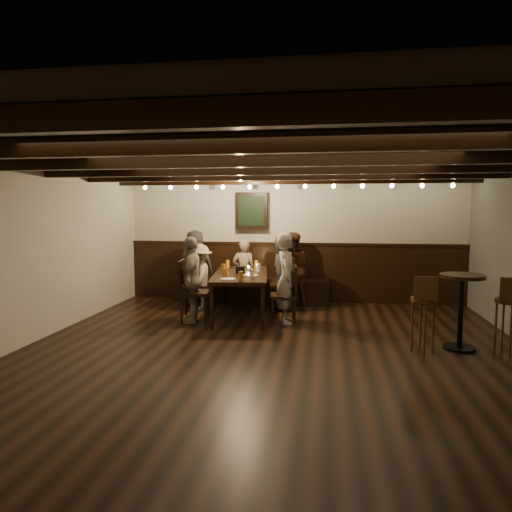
% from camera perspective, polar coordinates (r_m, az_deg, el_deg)
% --- Properties ---
extents(room, '(7.00, 7.00, 7.00)m').
position_cam_1_polar(room, '(7.66, 1.82, 0.52)').
color(room, black).
rests_on(room, ground).
extents(dining_table, '(1.11, 2.03, 0.72)m').
position_cam_1_polar(dining_table, '(7.63, -1.93, -2.59)').
color(dining_table, black).
rests_on(dining_table, floor).
extents(chair_left_near, '(0.46, 0.46, 0.90)m').
position_cam_1_polar(chair_left_near, '(8.21, -6.77, -4.78)').
color(chair_left_near, black).
rests_on(chair_left_near, floor).
extents(chair_left_far, '(0.51, 0.51, 0.99)m').
position_cam_1_polar(chair_left_far, '(7.34, -7.79, -5.87)').
color(chair_left_far, black).
rests_on(chair_left_far, floor).
extents(chair_right_near, '(0.49, 0.49, 0.95)m').
position_cam_1_polar(chair_right_near, '(8.13, 3.35, -4.74)').
color(chair_right_near, black).
rests_on(chair_right_near, floor).
extents(chair_right_far, '(0.46, 0.46, 0.90)m').
position_cam_1_polar(chair_right_far, '(7.25, 3.59, -6.18)').
color(chair_right_far, black).
rests_on(chair_right_far, floor).
extents(person_bench_left, '(0.74, 0.53, 1.40)m').
position_cam_1_polar(person_bench_left, '(8.61, -7.57, -1.42)').
color(person_bench_left, '#242426').
rests_on(person_bench_left, floor).
extents(person_bench_centre, '(0.48, 0.35, 1.21)m').
position_cam_1_polar(person_bench_centre, '(8.68, -1.53, -1.94)').
color(person_bench_centre, gray).
rests_on(person_bench_centre, floor).
extents(person_bench_right, '(0.72, 0.60, 1.36)m').
position_cam_1_polar(person_bench_right, '(8.52, 4.47, -1.60)').
color(person_bench_right, brown).
rests_on(person_bench_right, floor).
extents(person_left_near, '(0.53, 0.81, 1.18)m').
position_cam_1_polar(person_left_near, '(8.16, -7.01, -2.61)').
color(person_left_near, gray).
rests_on(person_left_near, floor).
extents(person_left_far, '(0.43, 0.84, 1.36)m').
position_cam_1_polar(person_left_far, '(7.27, -8.05, -2.94)').
color(person_left_far, '#9D947D').
rests_on(person_left_far, floor).
extents(person_right_near, '(0.52, 0.72, 1.37)m').
position_cam_1_polar(person_right_near, '(8.07, 3.58, -1.99)').
color(person_right_near, black).
rests_on(person_right_near, floor).
extents(person_right_far, '(0.40, 0.56, 1.42)m').
position_cam_1_polar(person_right_far, '(7.18, 3.86, -2.79)').
color(person_right_far, '#A8A08E').
rests_on(person_right_far, floor).
extents(pint_a, '(0.07, 0.07, 0.14)m').
position_cam_1_polar(pint_a, '(8.33, -3.58, -0.98)').
color(pint_a, '#BF7219').
rests_on(pint_a, dining_table).
extents(pint_b, '(0.07, 0.07, 0.14)m').
position_cam_1_polar(pint_b, '(8.25, 0.06, -1.03)').
color(pint_b, '#BF7219').
rests_on(pint_b, dining_table).
extents(pint_c, '(0.07, 0.07, 0.14)m').
position_cam_1_polar(pint_c, '(7.74, -4.11, -1.51)').
color(pint_c, '#BF7219').
rests_on(pint_c, dining_table).
extents(pint_d, '(0.07, 0.07, 0.14)m').
position_cam_1_polar(pint_d, '(7.80, 0.35, -1.44)').
color(pint_d, silver).
rests_on(pint_d, dining_table).
extents(pint_e, '(0.07, 0.07, 0.14)m').
position_cam_1_polar(pint_e, '(7.19, -3.89, -2.09)').
color(pint_e, '#BF7219').
rests_on(pint_e, dining_table).
extents(pint_f, '(0.07, 0.07, 0.14)m').
position_cam_1_polar(pint_f, '(7.06, -0.57, -2.22)').
color(pint_f, silver).
rests_on(pint_f, dining_table).
extents(pint_g, '(0.07, 0.07, 0.14)m').
position_cam_1_polar(pint_g, '(6.82, -1.90, -2.52)').
color(pint_g, '#BF7219').
rests_on(pint_g, dining_table).
extents(plate_near, '(0.24, 0.24, 0.01)m').
position_cam_1_polar(plate_near, '(6.94, -3.50, -2.89)').
color(plate_near, white).
rests_on(plate_near, dining_table).
extents(plate_far, '(0.24, 0.24, 0.01)m').
position_cam_1_polar(plate_far, '(7.32, -0.66, -2.43)').
color(plate_far, white).
rests_on(plate_far, dining_table).
extents(condiment_caddy, '(0.15, 0.10, 0.12)m').
position_cam_1_polar(condiment_caddy, '(7.57, -1.96, -1.75)').
color(condiment_caddy, black).
rests_on(condiment_caddy, dining_table).
extents(candle, '(0.05, 0.05, 0.05)m').
position_cam_1_polar(candle, '(7.91, -0.94, -1.66)').
color(candle, beige).
rests_on(candle, dining_table).
extents(high_top_table, '(0.55, 0.55, 0.97)m').
position_cam_1_polar(high_top_table, '(6.37, 24.28, -5.09)').
color(high_top_table, black).
rests_on(high_top_table, floor).
extents(bar_stool_left, '(0.31, 0.32, 0.99)m').
position_cam_1_polar(bar_stool_left, '(6.12, 20.13, -7.97)').
color(bar_stool_left, '#3D2913').
rests_on(bar_stool_left, floor).
extents(bar_stool_right, '(0.31, 0.33, 0.99)m').
position_cam_1_polar(bar_stool_right, '(6.44, 28.88, -7.67)').
color(bar_stool_right, '#3D2913').
rests_on(bar_stool_right, floor).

